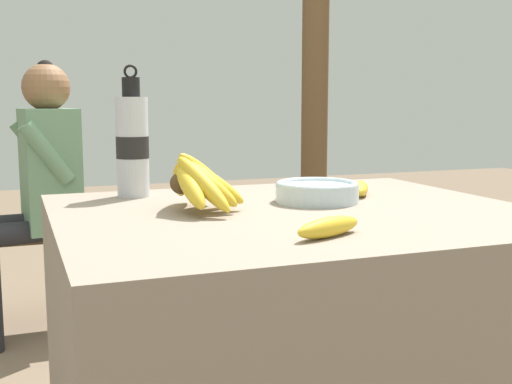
# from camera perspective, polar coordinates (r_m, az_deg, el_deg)

# --- Properties ---
(market_counter) EXTENTS (1.11, 0.94, 0.70)m
(market_counter) POSITION_cam_1_polar(r_m,az_deg,el_deg) (1.62, 3.51, -13.85)
(market_counter) COLOR gray
(market_counter) RESTS_ON ground_plane
(banana_bunch_ripe) EXTENTS (0.18, 0.30, 0.15)m
(banana_bunch_ripe) POSITION_cam_1_polar(r_m,az_deg,el_deg) (1.50, -5.28, 0.90)
(banana_bunch_ripe) COLOR #4C381E
(banana_bunch_ripe) RESTS_ON market_counter
(serving_bowl) EXTENTS (0.21, 0.21, 0.05)m
(serving_bowl) POSITION_cam_1_polar(r_m,az_deg,el_deg) (1.64, 5.44, 0.10)
(serving_bowl) COLOR silver
(serving_bowl) RESTS_ON market_counter
(water_bottle) EXTENTS (0.09, 0.09, 0.35)m
(water_bottle) POSITION_cam_1_polar(r_m,az_deg,el_deg) (1.75, -10.93, 4.18)
(water_bottle) COLOR silver
(water_bottle) RESTS_ON market_counter
(loose_banana_front) EXTENTS (0.17, 0.10, 0.04)m
(loose_banana_front) POSITION_cam_1_polar(r_m,az_deg,el_deg) (1.22, 6.49, -3.11)
(loose_banana_front) COLOR gold
(loose_banana_front) RESTS_ON market_counter
(loose_banana_side) EXTENTS (0.11, 0.16, 0.04)m
(loose_banana_side) POSITION_cam_1_polar(r_m,az_deg,el_deg) (1.77, 9.31, 0.32)
(loose_banana_side) COLOR gold
(loose_banana_side) RESTS_ON market_counter
(wooden_bench) EXTENTS (1.60, 0.32, 0.44)m
(wooden_bench) POSITION_cam_1_polar(r_m,az_deg,el_deg) (2.81, -10.90, -4.06)
(wooden_bench) COLOR #4C3823
(wooden_bench) RESTS_ON ground_plane
(seated_vendor) EXTENTS (0.42, 0.40, 1.11)m
(seated_vendor) POSITION_cam_1_polar(r_m,az_deg,el_deg) (2.69, -18.82, 1.06)
(seated_vendor) COLOR #232328
(seated_vendor) RESTS_ON ground_plane
(banana_bunch_green) EXTENTS (0.16, 0.26, 0.14)m
(banana_bunch_green) POSITION_cam_1_polar(r_m,az_deg,el_deg) (2.90, -1.75, -0.78)
(banana_bunch_green) COLOR #4C381E
(banana_bunch_green) RESTS_ON wooden_bench
(support_post_far) EXTENTS (0.14, 0.14, 2.65)m
(support_post_far) POSITION_cam_1_polar(r_m,az_deg,el_deg) (3.51, 5.32, 14.10)
(support_post_far) COLOR brown
(support_post_far) RESTS_ON ground_plane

